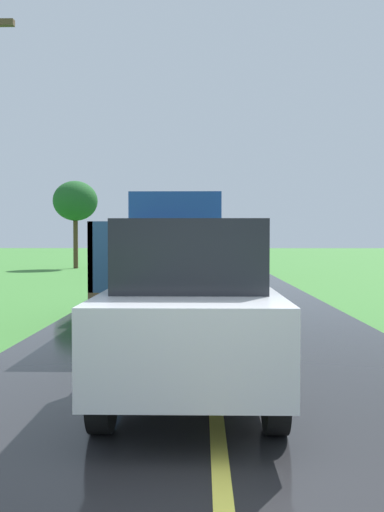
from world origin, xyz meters
TOP-DOWN VIEW (x-y plane):
  - banana_truck_near at (-0.73, 9.19)m, footprint 2.38×5.82m
  - banana_truck_far at (-0.79, 23.36)m, footprint 2.38×5.81m
  - roadside_tree_near_left at (-7.84, 29.80)m, footprint 2.68×2.68m
  - following_car at (-0.26, 3.09)m, footprint 1.74×4.10m

SIDE VIEW (x-z plane):
  - following_car at x=-0.26m, z-range 0.11..2.03m
  - banana_truck_near at x=-0.73m, z-range 0.07..2.87m
  - banana_truck_far at x=-0.79m, z-range 0.08..2.88m
  - roadside_tree_near_left at x=-7.84m, z-range 1.42..6.74m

